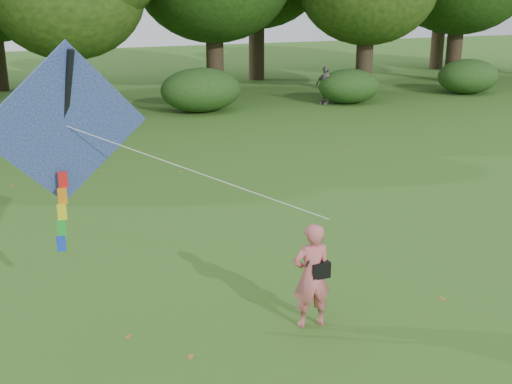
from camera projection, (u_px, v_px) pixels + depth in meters
name	position (u px, v px, depth m)	size (l,w,h in m)	color
ground	(339.00, 304.00, 10.94)	(100.00, 100.00, 0.00)	#265114
man_kite_flyer	(312.00, 276.00, 10.00)	(0.63, 0.41, 1.73)	#D16267
bystander_right	(325.00, 85.00, 29.31)	(1.02, 0.43, 1.74)	slate
crossbody_bag	(319.00, 269.00, 9.98)	(0.43, 0.20, 0.70)	black
flying_kite	(65.00, 128.00, 9.57)	(4.89, 2.09, 3.28)	#2738AB
shrub_band	(115.00, 98.00, 26.01)	(39.15, 3.22, 1.88)	#264919
fallen_leaves	(186.00, 210.00, 15.55)	(10.62, 13.85, 0.01)	olive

